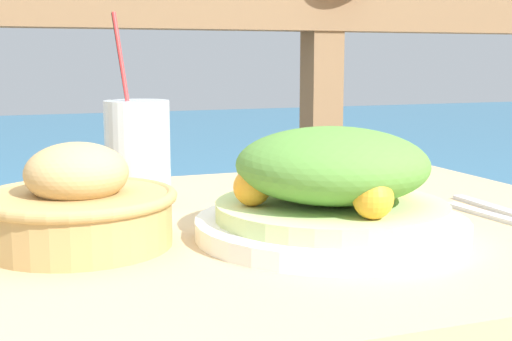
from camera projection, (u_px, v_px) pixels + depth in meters
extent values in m
cube|color=tan|center=(200.00, 245.00, 0.81)|extent=(1.04, 0.71, 0.04)
cube|color=brown|center=(104.00, 4.00, 1.34)|extent=(2.80, 0.08, 0.09)
cube|color=brown|center=(319.00, 251.00, 1.58)|extent=(0.07, 0.07, 0.96)
cube|color=teal|center=(35.00, 186.00, 3.77)|extent=(12.00, 4.00, 0.45)
cylinder|color=white|center=(331.00, 227.00, 0.77)|extent=(0.30, 0.30, 0.02)
cylinder|color=#C6DB8E|center=(331.00, 210.00, 0.77)|extent=(0.25, 0.25, 0.02)
ellipsoid|color=#568E38|center=(332.00, 165.00, 0.76)|extent=(0.21, 0.21, 0.08)
sphere|color=#F9A328|center=(396.00, 177.00, 0.80)|extent=(0.04, 0.04, 0.04)
sphere|color=#F9A328|center=(284.00, 173.00, 0.84)|extent=(0.04, 0.04, 0.04)
sphere|color=#F9A328|center=(252.00, 187.00, 0.74)|extent=(0.04, 0.04, 0.04)
sphere|color=#F9A328|center=(373.00, 199.00, 0.68)|extent=(0.04, 0.04, 0.04)
cylinder|color=silver|center=(138.00, 158.00, 0.87)|extent=(0.08, 0.08, 0.14)
cylinder|color=red|center=(127.00, 101.00, 0.85)|extent=(0.02, 0.07, 0.21)
cylinder|color=black|center=(127.00, 101.00, 0.85)|extent=(0.02, 0.07, 0.21)
cylinder|color=tan|center=(79.00, 220.00, 0.73)|extent=(0.19, 0.19, 0.06)
torus|color=tan|center=(78.00, 197.00, 0.72)|extent=(0.20, 0.20, 0.01)
ellipsoid|color=tan|center=(77.00, 173.00, 0.72)|extent=(0.10, 0.10, 0.06)
cube|color=silver|center=(500.00, 218.00, 0.85)|extent=(0.03, 0.18, 0.00)
cube|color=silver|center=(500.00, 210.00, 0.89)|extent=(0.02, 0.18, 0.00)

